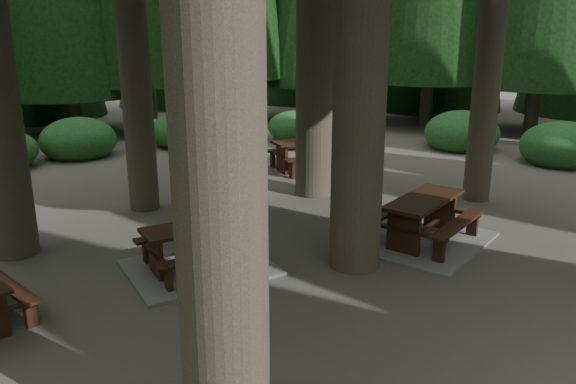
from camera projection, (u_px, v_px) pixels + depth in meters
name	position (u px, v px, depth m)	size (l,w,h in m)	color
ground	(320.00, 279.00, 8.96)	(80.00, 80.00, 0.00)	#564D46
picnic_table_a	(422.00, 226.00, 10.44)	(3.18, 2.96, 0.86)	gray
picnic_table_c	(199.00, 254.00, 9.27)	(2.33, 1.94, 0.77)	gray
picnic_table_d	(308.00, 150.00, 15.70)	(2.06, 1.70, 0.85)	black
shrub_ring	(332.00, 234.00, 9.80)	(23.86, 24.64, 1.49)	#1E5927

